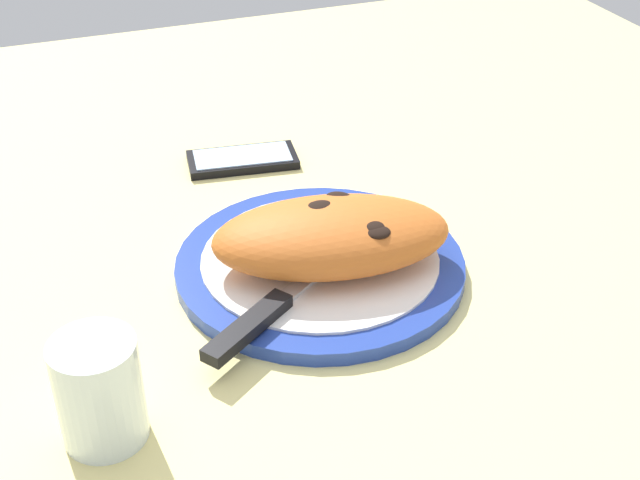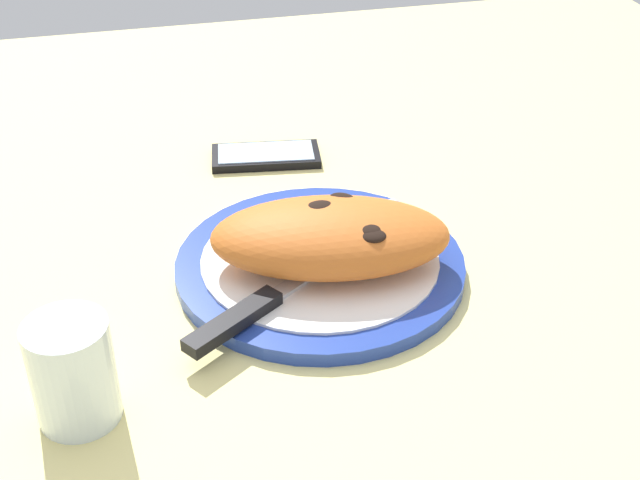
# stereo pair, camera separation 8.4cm
# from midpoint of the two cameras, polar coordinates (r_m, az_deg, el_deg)

# --- Properties ---
(ground_plane) EXTENTS (1.50, 1.50, 0.03)m
(ground_plane) POSITION_cam_midpoint_polar(r_m,az_deg,el_deg) (0.87, -2.77, -2.98)
(ground_plane) COLOR #E5D684
(plate) EXTENTS (0.28, 0.28, 0.02)m
(plate) POSITION_cam_midpoint_polar(r_m,az_deg,el_deg) (0.85, -2.81, -1.73)
(plate) COLOR #233D99
(plate) RESTS_ON ground_plane
(calzone) EXTENTS (0.25, 0.16, 0.06)m
(calzone) POSITION_cam_midpoint_polar(r_m,az_deg,el_deg) (0.82, -2.14, 0.19)
(calzone) COLOR #C16023
(calzone) RESTS_ON plate
(fork) EXTENTS (0.16, 0.04, 0.00)m
(fork) POSITION_cam_midpoint_polar(r_m,az_deg,el_deg) (0.90, -3.62, 1.23)
(fork) COLOR silver
(fork) RESTS_ON plate
(knife) EXTENTS (0.21, 0.16, 0.01)m
(knife) POSITION_cam_midpoint_polar(r_m,az_deg,el_deg) (0.78, -6.28, -4.58)
(knife) COLOR silver
(knife) RESTS_ON plate
(smartphone) EXTENTS (0.14, 0.08, 0.01)m
(smartphone) POSITION_cam_midpoint_polar(r_m,az_deg,el_deg) (1.05, -7.38, 5.20)
(smartphone) COLOR black
(smartphone) RESTS_ON ground_plane
(water_glass) EXTENTS (0.07, 0.07, 0.09)m
(water_glass) POSITION_cam_midpoint_polar(r_m,az_deg,el_deg) (0.69, -17.63, -9.94)
(water_glass) COLOR silver
(water_glass) RESTS_ON ground_plane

